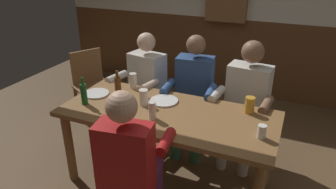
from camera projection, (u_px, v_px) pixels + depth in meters
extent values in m
plane|color=brown|center=(166.00, 183.00, 2.92)|extent=(6.52, 6.52, 0.00)
cube|color=brown|center=(229.00, 56.00, 4.65)|extent=(5.44, 0.12, 1.12)
cube|color=brown|center=(167.00, 114.00, 2.65)|extent=(1.84, 0.81, 0.04)
cylinder|color=brown|center=(69.00, 147.00, 2.85)|extent=(0.08, 0.08, 0.70)
cylinder|color=brown|center=(109.00, 116.00, 3.39)|extent=(0.08, 0.08, 0.70)
cylinder|color=brown|center=(268.00, 152.00, 2.78)|extent=(0.08, 0.08, 0.70)
cube|color=silver|center=(147.00, 77.00, 3.44)|extent=(0.42, 0.30, 0.53)
sphere|color=beige|center=(146.00, 42.00, 3.28)|extent=(0.20, 0.20, 0.20)
cylinder|color=#997F60|center=(147.00, 103.00, 3.38)|extent=(0.21, 0.42, 0.13)
cylinder|color=#997F60|center=(133.00, 99.00, 3.49)|extent=(0.21, 0.42, 0.13)
cylinder|color=#997F60|center=(136.00, 132.00, 3.35)|extent=(0.10, 0.10, 0.42)
cylinder|color=#997F60|center=(122.00, 127.00, 3.45)|extent=(0.10, 0.10, 0.42)
cylinder|color=beige|center=(148.00, 86.00, 3.12)|extent=(0.13, 0.29, 0.08)
cylinder|color=silver|center=(117.00, 77.00, 3.35)|extent=(0.13, 0.29, 0.08)
cube|color=#2D4C84|center=(195.00, 83.00, 3.23)|extent=(0.39, 0.25, 0.56)
sphere|color=brown|center=(196.00, 45.00, 3.06)|extent=(0.20, 0.20, 0.20)
cylinder|color=#33724C|center=(200.00, 112.00, 3.19)|extent=(0.17, 0.40, 0.13)
cylinder|color=#33724C|center=(181.00, 109.00, 3.25)|extent=(0.17, 0.40, 0.13)
cylinder|color=#33724C|center=(195.00, 144.00, 3.14)|extent=(0.10, 0.10, 0.42)
cylinder|color=#33724C|center=(176.00, 141.00, 3.20)|extent=(0.10, 0.10, 0.42)
cylinder|color=#2D4C84|center=(211.00, 92.00, 2.95)|extent=(0.11, 0.29, 0.08)
cylinder|color=#2D4C84|center=(168.00, 87.00, 3.07)|extent=(0.11, 0.29, 0.08)
cube|color=silver|center=(248.00, 92.00, 3.04)|extent=(0.42, 0.26, 0.55)
sphere|color=brown|center=(253.00, 52.00, 2.86)|extent=(0.21, 0.21, 0.21)
cylinder|color=silver|center=(253.00, 123.00, 2.99)|extent=(0.17, 0.39, 0.13)
cylinder|color=silver|center=(231.00, 118.00, 3.09)|extent=(0.17, 0.39, 0.13)
cylinder|color=silver|center=(244.00, 156.00, 2.95)|extent=(0.10, 0.10, 0.42)
cylinder|color=silver|center=(222.00, 150.00, 3.05)|extent=(0.10, 0.10, 0.42)
cylinder|color=brown|center=(266.00, 105.00, 2.72)|extent=(0.11, 0.29, 0.08)
cylinder|color=silver|center=(217.00, 94.00, 2.92)|extent=(0.11, 0.29, 0.08)
cube|color=#AD1919|center=(125.00, 160.00, 2.07)|extent=(0.40, 0.25, 0.53)
sphere|color=tan|center=(121.00, 107.00, 1.90)|extent=(0.20, 0.20, 0.20)
cylinder|color=#6B2D66|center=(122.00, 172.00, 2.33)|extent=(0.19, 0.42, 0.13)
cylinder|color=#6B2D66|center=(148.00, 177.00, 2.28)|extent=(0.19, 0.42, 0.13)
cylinder|color=#6B2D66|center=(134.00, 183.00, 2.62)|extent=(0.10, 0.10, 0.42)
cylinder|color=#6B2D66|center=(157.00, 187.00, 2.57)|extent=(0.10, 0.10, 0.42)
cylinder|color=#AD1919|center=(111.00, 133.00, 2.32)|extent=(0.12, 0.29, 0.08)
cylinder|color=#AD1919|center=(166.00, 142.00, 2.22)|extent=(0.12, 0.29, 0.08)
cube|color=brown|center=(95.00, 88.00, 3.84)|extent=(0.60, 0.60, 0.02)
cube|color=brown|center=(87.00, 66.00, 3.90)|extent=(0.22, 0.36, 0.42)
cylinder|color=brown|center=(118.00, 105.00, 3.91)|extent=(0.04, 0.04, 0.44)
cylinder|color=brown|center=(89.00, 114.00, 3.70)|extent=(0.04, 0.04, 0.44)
cylinder|color=brown|center=(104.00, 95.00, 4.18)|extent=(0.04, 0.04, 0.44)
cylinder|color=brown|center=(77.00, 103.00, 3.97)|extent=(0.04, 0.04, 0.44)
cylinder|color=#F9E08C|center=(144.00, 93.00, 2.91)|extent=(0.04, 0.04, 0.08)
cylinder|color=white|center=(96.00, 93.00, 2.97)|extent=(0.24, 0.24, 0.01)
cylinder|color=white|center=(164.00, 101.00, 2.83)|extent=(0.26, 0.26, 0.01)
cylinder|color=#195923|center=(84.00, 94.00, 2.75)|extent=(0.06, 0.06, 0.19)
cylinder|color=#195923|center=(82.00, 81.00, 2.69)|extent=(0.02, 0.02, 0.06)
cylinder|color=#593314|center=(118.00, 86.00, 2.94)|extent=(0.06, 0.06, 0.17)
cylinder|color=#593314|center=(117.00, 74.00, 2.89)|extent=(0.03, 0.03, 0.06)
cylinder|color=white|center=(144.00, 97.00, 2.74)|extent=(0.08, 0.08, 0.14)
cylinder|color=white|center=(152.00, 110.00, 2.51)|extent=(0.06, 0.06, 0.15)
cylinder|color=white|center=(262.00, 132.00, 2.26)|extent=(0.07, 0.07, 0.11)
cylinder|color=gold|center=(250.00, 105.00, 2.61)|extent=(0.08, 0.08, 0.14)
cylinder|color=white|center=(133.00, 81.00, 3.08)|extent=(0.07, 0.07, 0.15)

